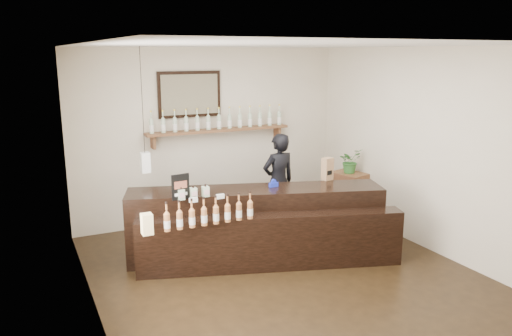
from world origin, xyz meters
name	(u,v)px	position (x,y,z in m)	size (l,w,h in m)	color
ground	(284,274)	(0.00, 0.00, 0.00)	(5.00, 5.00, 0.00)	black
room_shell	(286,141)	(0.00, 0.00, 1.70)	(5.00, 5.00, 5.00)	beige
back_wall_decor	(204,115)	(-0.14, 2.37, 1.75)	(2.66, 0.96, 1.69)	#57301D
counter	(260,227)	(-0.06, 0.57, 0.45)	(3.42, 1.94, 1.11)	black
promo_sign	(180,187)	(-1.10, 0.66, 1.11)	(0.23, 0.05, 0.32)	black
paper_bag	(327,169)	(1.07, 0.69, 1.11)	(0.16, 0.13, 0.32)	#A0744D
tape_dispenser	(274,184)	(0.20, 0.68, 0.99)	(0.13, 0.06, 0.11)	#1A2AB9
side_cabinet	(348,196)	(2.00, 1.41, 0.40)	(0.53, 0.63, 0.80)	#57301D
potted_plant	(350,161)	(2.00, 1.41, 1.00)	(0.36, 0.31, 0.40)	#306C2B
shopkeeper	(278,175)	(0.75, 1.55, 0.86)	(0.62, 0.41, 1.71)	black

